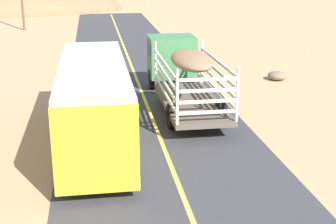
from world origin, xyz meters
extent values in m
cube|color=#3F7F4C|center=(1.76, 21.49, 1.82)|extent=(2.50, 2.20, 2.20)
cube|color=#192333|center=(1.76, 21.49, 2.27)|extent=(2.53, 1.54, 0.70)
cube|color=brown|center=(1.76, 16.09, 0.72)|extent=(2.50, 6.40, 0.24)
cylinder|color=silver|center=(0.57, 19.23, 1.94)|extent=(0.12, 0.12, 2.20)
cylinder|color=silver|center=(2.95, 19.23, 1.94)|extent=(0.12, 0.12, 2.20)
cylinder|color=silver|center=(0.57, 12.95, 1.94)|extent=(0.12, 0.12, 2.20)
cylinder|color=silver|center=(2.95, 12.95, 1.94)|extent=(0.12, 0.12, 2.20)
cube|color=silver|center=(0.55, 16.09, 1.28)|extent=(0.08, 6.30, 0.12)
cube|color=silver|center=(2.97, 16.09, 1.28)|extent=(0.08, 6.30, 0.12)
cube|color=silver|center=(1.76, 12.93, 1.28)|extent=(2.40, 0.08, 0.12)
cube|color=silver|center=(0.55, 16.09, 1.72)|extent=(0.08, 6.30, 0.12)
cube|color=silver|center=(2.97, 16.09, 1.72)|extent=(0.08, 6.30, 0.12)
cube|color=silver|center=(1.76, 12.93, 1.72)|extent=(2.40, 0.08, 0.12)
cube|color=silver|center=(0.55, 16.09, 2.16)|extent=(0.08, 6.30, 0.12)
cube|color=silver|center=(2.97, 16.09, 2.16)|extent=(0.08, 6.30, 0.12)
cube|color=silver|center=(1.76, 12.93, 2.16)|extent=(2.40, 0.08, 0.12)
cube|color=silver|center=(0.55, 16.09, 2.60)|extent=(0.08, 6.30, 0.12)
cube|color=silver|center=(2.97, 16.09, 2.60)|extent=(0.08, 6.30, 0.12)
cube|color=silver|center=(1.76, 12.93, 2.60)|extent=(2.40, 0.08, 0.12)
ellipsoid|color=#8C6B4C|center=(1.76, 16.09, 2.69)|extent=(1.75, 3.84, 0.70)
cylinder|color=black|center=(0.67, 21.49, 0.57)|extent=(0.32, 1.10, 1.10)
cylinder|color=black|center=(2.85, 21.49, 0.57)|extent=(0.32, 1.10, 1.10)
cylinder|color=black|center=(0.67, 14.81, 0.57)|extent=(0.32, 1.10, 1.10)
cylinder|color=black|center=(2.85, 14.81, 0.57)|extent=(0.32, 1.10, 1.10)
cube|color=gold|center=(-2.57, 13.50, 1.72)|extent=(2.50, 10.00, 2.70)
cube|color=white|center=(-2.57, 13.50, 3.15)|extent=(2.45, 9.80, 0.16)
cube|color=#192333|center=(-2.57, 13.50, 2.19)|extent=(2.54, 9.20, 0.80)
cube|color=silver|center=(-2.57, 13.50, 0.57)|extent=(2.53, 9.80, 0.36)
cylinder|color=black|center=(-3.67, 16.75, 0.52)|extent=(0.30, 1.00, 1.00)
cylinder|color=black|center=(-1.47, 16.75, 0.52)|extent=(0.30, 1.00, 1.00)
cylinder|color=black|center=(-3.67, 10.25, 0.52)|extent=(0.30, 1.00, 1.00)
cylinder|color=black|center=(-1.47, 10.25, 0.52)|extent=(0.30, 1.00, 1.00)
ellipsoid|color=#756656|center=(8.33, 22.39, 0.27)|extent=(1.09, 1.20, 0.53)
camera|label=1|loc=(-2.53, -4.52, 7.03)|focal=51.70mm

